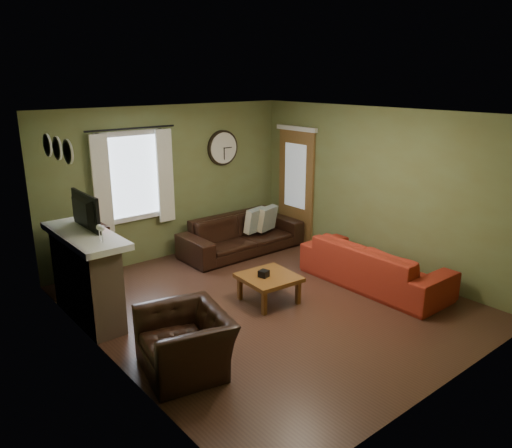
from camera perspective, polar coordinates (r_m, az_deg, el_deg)
floor at (r=7.07m, az=1.45°, el=-9.06°), size 4.60×5.20×0.00m
ceiling at (r=6.39m, az=1.62°, el=12.46°), size 4.60×5.20×0.00m
wall_left at (r=5.46m, az=-17.09°, el=-3.01°), size 0.00×5.20×2.60m
wall_right at (r=8.26m, az=13.72°, el=3.83°), size 0.00×5.20×2.60m
wall_back at (r=8.69m, az=-9.80°, el=4.69°), size 4.60×0.00×2.60m
wall_front at (r=5.05m, az=21.32°, el=-5.06°), size 4.60×0.00×2.60m
fireplace at (r=6.79m, az=-18.79°, el=-6.03°), size 0.40×1.40×1.10m
firebox at (r=6.95m, az=-17.13°, el=-7.59°), size 0.04×0.60×0.55m
mantel at (r=6.61m, az=-19.02°, el=-1.24°), size 0.58×1.60×0.08m
tv at (r=6.69m, az=-19.50°, el=0.85°), size 0.08×0.60×0.35m
tv_screen at (r=6.70m, az=-18.90°, el=1.43°), size 0.02×0.62×0.36m
medallion_left at (r=5.98m, az=-20.70°, el=7.74°), size 0.28×0.28×0.03m
medallion_mid at (r=6.31m, az=-21.77°, el=8.04°), size 0.28×0.28×0.03m
medallion_right at (r=6.64m, az=-22.73°, el=8.31°), size 0.28×0.28×0.03m
window_pane at (r=8.31m, az=-14.00°, el=5.31°), size 1.00×0.02×1.30m
curtain_rod at (r=8.11m, az=-14.07°, el=10.54°), size 0.03×0.03×1.50m
curtain_left at (r=8.02m, az=-17.19°, el=4.28°), size 0.28×0.04×1.55m
curtain_right at (r=8.48m, az=-10.33°, el=5.41°), size 0.28×0.04×1.55m
wall_clock at (r=9.14m, az=-3.76°, el=8.67°), size 0.64×0.06×0.64m
door at (r=9.48m, az=4.59°, el=4.34°), size 0.05×0.90×2.10m
bookshelf at (r=7.85m, az=-19.14°, el=-3.73°), size 0.77×0.33×0.91m
book at (r=7.64m, az=-19.24°, el=-0.31°), size 0.22×0.24×0.02m
sofa_brown at (r=8.93m, az=-1.62°, el=-1.18°), size 2.26×0.89×0.66m
pillow_left at (r=9.00m, az=-0.08°, el=0.44°), size 0.45×0.21×0.43m
pillow_right at (r=9.12m, az=1.28°, el=0.65°), size 0.46×0.24×0.44m
sofa_red at (r=7.72m, az=13.36°, el=-4.54°), size 0.89×2.29×0.67m
armchair at (r=5.54m, az=-8.10°, el=-13.20°), size 1.06×1.16×0.65m
coffee_table at (r=7.05m, az=1.46°, el=-7.39°), size 0.78×0.78×0.39m
tissue_box at (r=6.93m, az=0.89°, el=-5.98°), size 0.15×0.15×0.09m
wine_glass_a at (r=6.09m, az=-17.17°, el=-1.13°), size 0.07×0.07×0.21m
wine_glass_b at (r=6.17m, az=-17.46°, el=-0.98°), size 0.07×0.07×0.20m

